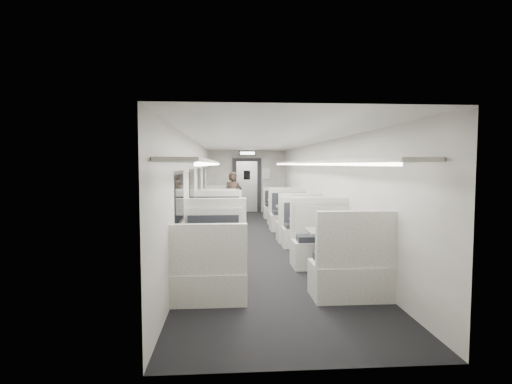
{
  "coord_description": "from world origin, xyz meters",
  "views": [
    {
      "loc": [
        -0.75,
        -9.46,
        1.87
      ],
      "look_at": [
        0.03,
        1.39,
        1.11
      ],
      "focal_mm": 28.0,
      "sensor_mm": 36.0,
      "label": 1
    }
  ],
  "objects": [
    {
      "name": "window_d",
      "position": [
        -1.49,
        -3.2,
        1.35
      ],
      "size": [
        0.02,
        1.18,
        0.84
      ],
      "primitive_type": "cube",
      "color": "black",
      "rests_on": "room"
    },
    {
      "name": "booth_right_d",
      "position": [
        1.0,
        -3.22,
        0.42
      ],
      "size": [
        1.15,
        2.34,
        1.25
      ],
      "color": "white",
      "rests_on": "room"
    },
    {
      "name": "booth_left_c",
      "position": [
        -1.0,
        -1.26,
        0.42
      ],
      "size": [
        1.17,
        2.36,
        1.26
      ],
      "color": "white",
      "rests_on": "room"
    },
    {
      "name": "booth_right_b",
      "position": [
        1.0,
        0.86,
        0.4
      ],
      "size": [
        1.09,
        2.22,
        1.19
      ],
      "color": "white",
      "rests_on": "room"
    },
    {
      "name": "room",
      "position": [
        0.0,
        0.0,
        1.2
      ],
      "size": [
        3.24,
        12.24,
        2.64
      ],
      "color": "black",
      "rests_on": "ground"
    },
    {
      "name": "window_a",
      "position": [
        -1.49,
        3.4,
        1.35
      ],
      "size": [
        0.02,
        1.18,
        0.84
      ],
      "primitive_type": "cube",
      "color": "black",
      "rests_on": "room"
    },
    {
      "name": "booth_right_c",
      "position": [
        1.0,
        -1.32,
        0.37
      ],
      "size": [
        1.02,
        2.08,
        1.11
      ],
      "color": "white",
      "rests_on": "room"
    },
    {
      "name": "luggage_rack_right",
      "position": [
        1.24,
        -0.3,
        1.92
      ],
      "size": [
        0.46,
        10.4,
        0.09
      ],
      "color": "white",
      "rests_on": "room"
    },
    {
      "name": "wall_notice",
      "position": [
        0.75,
        5.92,
        1.5
      ],
      "size": [
        0.32,
        0.02,
        0.4
      ],
      "primitive_type": "cube",
      "color": "silver",
      "rests_on": "room"
    },
    {
      "name": "window_c",
      "position": [
        -1.49,
        -1.0,
        1.35
      ],
      "size": [
        0.02,
        1.18,
        0.84
      ],
      "primitive_type": "cube",
      "color": "black",
      "rests_on": "room"
    },
    {
      "name": "booth_left_b",
      "position": [
        -1.0,
        1.53,
        0.36
      ],
      "size": [
        1.01,
        2.04,
        1.09
      ],
      "color": "white",
      "rests_on": "room"
    },
    {
      "name": "vestibule_door",
      "position": [
        0.0,
        5.93,
        1.04
      ],
      "size": [
        1.1,
        0.13,
        2.1
      ],
      "color": "black",
      "rests_on": "room"
    },
    {
      "name": "window_b",
      "position": [
        -1.49,
        1.2,
        1.35
      ],
      "size": [
        0.02,
        1.18,
        0.84
      ],
      "primitive_type": "cube",
      "color": "black",
      "rests_on": "room"
    },
    {
      "name": "booth_left_d",
      "position": [
        -1.0,
        -3.35,
        0.37
      ],
      "size": [
        1.01,
        2.05,
        1.1
      ],
      "color": "white",
      "rests_on": "room"
    },
    {
      "name": "luggage_rack_left",
      "position": [
        -1.24,
        -0.3,
        1.92
      ],
      "size": [
        0.46,
        10.4,
        0.09
      ],
      "color": "white",
      "rests_on": "room"
    },
    {
      "name": "booth_right_a",
      "position": [
        1.0,
        3.59,
        0.36
      ],
      "size": [
        0.98,
        1.99,
        1.06
      ],
      "color": "white",
      "rests_on": "room"
    },
    {
      "name": "booth_left_a",
      "position": [
        -1.0,
        3.62,
        0.38
      ],
      "size": [
        1.04,
        2.1,
        1.12
      ],
      "color": "white",
      "rests_on": "room"
    },
    {
      "name": "passenger",
      "position": [
        -0.57,
        3.21,
        0.82
      ],
      "size": [
        0.66,
        0.5,
        1.63
      ],
      "primitive_type": "imported",
      "rotation": [
        0.0,
        0.0,
        -0.19
      ],
      "color": "black",
      "rests_on": "room"
    },
    {
      "name": "exit_sign",
      "position": [
        0.0,
        5.44,
        2.28
      ],
      "size": [
        0.62,
        0.12,
        0.16
      ],
      "color": "black",
      "rests_on": "room"
    }
  ]
}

